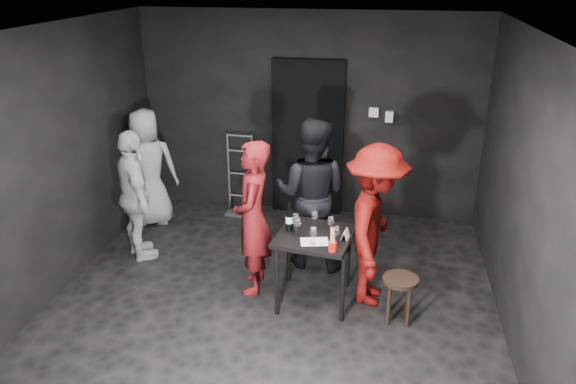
% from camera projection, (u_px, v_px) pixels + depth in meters
% --- Properties ---
extents(floor, '(4.50, 5.00, 0.02)m').
position_uv_depth(floor, '(270.00, 308.00, 5.66)').
color(floor, black).
rests_on(floor, ground).
extents(ceiling, '(4.50, 5.00, 0.02)m').
position_uv_depth(ceiling, '(266.00, 32.00, 4.63)').
color(ceiling, silver).
rests_on(ceiling, ground).
extents(wall_back, '(4.50, 0.04, 2.70)m').
position_uv_depth(wall_back, '(309.00, 116.00, 7.42)').
color(wall_back, black).
rests_on(wall_back, ground).
extents(wall_front, '(4.50, 0.04, 2.70)m').
position_uv_depth(wall_front, '(165.00, 359.00, 2.87)').
color(wall_front, black).
rests_on(wall_front, ground).
extents(wall_left, '(0.04, 5.00, 2.70)m').
position_uv_depth(wall_left, '(45.00, 169.00, 5.52)').
color(wall_left, black).
rests_on(wall_left, ground).
extents(wall_right, '(0.04, 5.00, 2.70)m').
position_uv_depth(wall_right, '(527.00, 201.00, 4.77)').
color(wall_right, black).
rests_on(wall_right, ground).
extents(doorway, '(0.95, 0.10, 2.10)m').
position_uv_depth(doorway, '(308.00, 139.00, 7.48)').
color(doorway, black).
rests_on(doorway, ground).
extents(wallbox_upper, '(0.12, 0.06, 0.12)m').
position_uv_depth(wallbox_upper, '(374.00, 112.00, 7.19)').
color(wallbox_upper, '#B7B7B2').
rests_on(wallbox_upper, wall_back).
extents(wallbox_lower, '(0.10, 0.06, 0.14)m').
position_uv_depth(wallbox_lower, '(389.00, 117.00, 7.18)').
color(wallbox_lower, '#B7B7B2').
rests_on(wallbox_lower, wall_back).
extents(hand_truck, '(0.37, 0.32, 1.11)m').
position_uv_depth(hand_truck, '(241.00, 198.00, 7.76)').
color(hand_truck, '#B2B2B7').
rests_on(hand_truck, floor).
extents(tasting_table, '(0.72, 0.72, 0.75)m').
position_uv_depth(tasting_table, '(315.00, 243.00, 5.56)').
color(tasting_table, black).
rests_on(tasting_table, floor).
extents(stool, '(0.34, 0.34, 0.47)m').
position_uv_depth(stool, '(400.00, 287.00, 5.33)').
color(stool, black).
rests_on(stool, floor).
extents(server_red, '(0.51, 0.70, 1.78)m').
position_uv_depth(server_red, '(253.00, 212.00, 5.69)').
color(server_red, maroon).
rests_on(server_red, floor).
extents(woman_black, '(1.01, 0.62, 1.97)m').
position_uv_depth(woman_black, '(311.00, 183.00, 6.15)').
color(woman_black, black).
rests_on(woman_black, floor).
extents(man_maroon, '(0.65, 1.23, 1.84)m').
position_uv_depth(man_maroon, '(375.00, 218.00, 5.48)').
color(man_maroon, '#5A0907').
rests_on(man_maroon, floor).
extents(bystander_cream, '(0.93, 1.00, 1.58)m').
position_uv_depth(bystander_cream, '(135.00, 195.00, 6.36)').
color(bystander_cream, beige).
rests_on(bystander_cream, floor).
extents(bystander_grey, '(0.87, 0.63, 1.60)m').
position_uv_depth(bystander_grey, '(147.00, 166.00, 7.23)').
color(bystander_grey, gray).
rests_on(bystander_grey, floor).
extents(tasting_mat, '(0.30, 0.23, 0.00)m').
position_uv_depth(tasting_mat, '(315.00, 242.00, 5.37)').
color(tasting_mat, white).
rests_on(tasting_mat, tasting_table).
extents(wine_glass_a, '(0.09, 0.09, 0.21)m').
position_uv_depth(wine_glass_a, '(297.00, 226.00, 5.47)').
color(wine_glass_a, white).
rests_on(wine_glass_a, tasting_table).
extents(wine_glass_b, '(0.09, 0.09, 0.20)m').
position_uv_depth(wine_glass_b, '(296.00, 222.00, 5.55)').
color(wine_glass_b, white).
rests_on(wine_glass_b, tasting_table).
extents(wine_glass_c, '(0.09, 0.09, 0.19)m').
position_uv_depth(wine_glass_c, '(315.00, 219.00, 5.64)').
color(wine_glass_c, white).
rests_on(wine_glass_c, tasting_table).
extents(wine_glass_d, '(0.08, 0.08, 0.19)m').
position_uv_depth(wine_glass_d, '(313.00, 235.00, 5.30)').
color(wine_glass_d, white).
rests_on(wine_glass_d, tasting_table).
extents(wine_glass_e, '(0.09, 0.09, 0.19)m').
position_uv_depth(wine_glass_e, '(336.00, 234.00, 5.32)').
color(wine_glass_e, white).
rests_on(wine_glass_e, tasting_table).
extents(wine_glass_f, '(0.09, 0.09, 0.19)m').
position_uv_depth(wine_glass_f, '(331.00, 224.00, 5.51)').
color(wine_glass_f, white).
rests_on(wine_glass_f, tasting_table).
extents(wine_bottle, '(0.07, 0.07, 0.31)m').
position_uv_depth(wine_bottle, '(289.00, 220.00, 5.56)').
color(wine_bottle, black).
rests_on(wine_bottle, tasting_table).
extents(breadstick_cup, '(0.08, 0.08, 0.25)m').
position_uv_depth(breadstick_cup, '(333.00, 240.00, 5.16)').
color(breadstick_cup, '#AE160E').
rests_on(breadstick_cup, tasting_table).
extents(reserved_card, '(0.10, 0.13, 0.09)m').
position_uv_depth(reserved_card, '(344.00, 234.00, 5.42)').
color(reserved_card, white).
rests_on(reserved_card, tasting_table).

